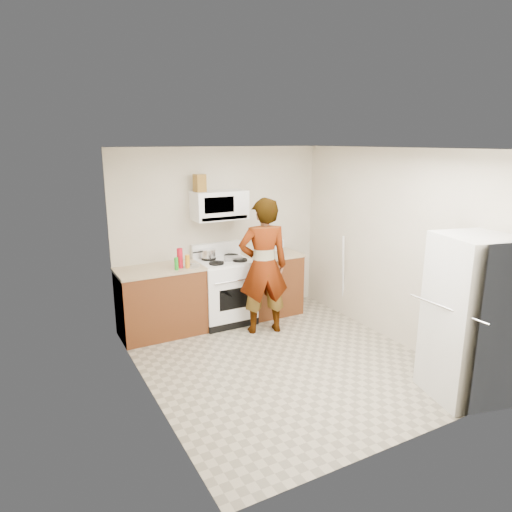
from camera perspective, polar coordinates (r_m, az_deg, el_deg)
floor at (r=5.65m, az=3.46°, el=-12.98°), size 3.60×3.60×0.00m
back_wall at (r=6.74m, az=-4.38°, el=2.81°), size 3.20×0.02×2.50m
right_wall at (r=6.17m, az=16.33°, el=1.19°), size 0.02×3.60×2.50m
cabinet_left at (r=6.35m, az=-11.78°, el=-5.70°), size 1.12×0.62×0.90m
counter_left at (r=6.20m, az=-11.99°, el=-1.64°), size 1.14×0.64×0.03m
cabinet_right at (r=6.99m, az=1.86°, el=-3.53°), size 0.80×0.62×0.90m
counter_right at (r=6.86m, az=1.89°, el=0.19°), size 0.82×0.64×0.03m
gas_range at (r=6.63m, az=-3.96°, el=-4.22°), size 0.76×0.65×1.13m
microwave at (r=6.47m, az=-4.62°, el=6.36°), size 0.76×0.38×0.40m
person at (r=6.15m, az=0.94°, el=-1.31°), size 0.77×0.60×1.87m
fridge at (r=5.10m, az=25.25°, el=-7.04°), size 0.85×0.85×1.70m
kettle at (r=7.04m, az=2.67°, el=1.49°), size 0.19×0.19×0.19m
jug at (r=6.33m, az=-7.06°, el=9.05°), size 0.16×0.16×0.24m
saucepan at (r=6.56m, az=-5.99°, el=0.31°), size 0.22×0.22×0.11m
tray at (r=6.49m, az=-2.88°, el=-0.30°), size 0.29×0.23×0.05m
bottle_spray at (r=6.13m, az=-9.49°, el=-0.26°), size 0.08×0.08×0.26m
bottle_hot_sauce at (r=6.10m, az=-8.56°, el=-0.70°), size 0.06×0.06×0.18m
bottle_green_cap at (r=6.05m, az=-9.92°, el=-0.97°), size 0.07×0.07×0.17m
pot_lid at (r=6.21m, az=-8.21°, el=-1.23°), size 0.26×0.26×0.01m
broom at (r=6.92m, az=10.84°, el=-2.40°), size 0.22×0.19×1.24m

